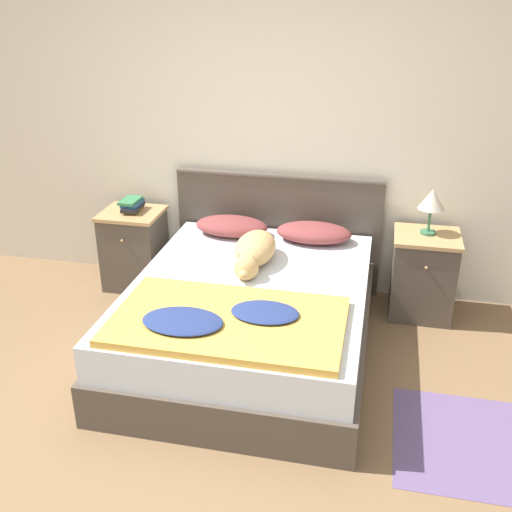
# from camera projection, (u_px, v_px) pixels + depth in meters

# --- Properties ---
(ground_plane) EXTENTS (16.00, 16.00, 0.00)m
(ground_plane) POSITION_uv_depth(u_px,v_px,m) (198.00, 460.00, 3.11)
(ground_plane) COLOR brown
(wall_back) EXTENTS (9.00, 0.06, 2.55)m
(wall_back) POSITION_uv_depth(u_px,v_px,m) (277.00, 128.00, 4.48)
(wall_back) COLOR beige
(wall_back) RESTS_ON ground_plane
(bed) EXTENTS (1.53, 1.95, 0.51)m
(bed) POSITION_uv_depth(u_px,v_px,m) (250.00, 318.00, 3.94)
(bed) COLOR #4C4238
(bed) RESTS_ON ground_plane
(headboard) EXTENTS (1.61, 0.06, 0.95)m
(headboard) POSITION_uv_depth(u_px,v_px,m) (278.00, 229.00, 4.73)
(headboard) COLOR #4C4238
(headboard) RESTS_ON ground_plane
(nightstand_left) EXTENTS (0.46, 0.43, 0.63)m
(nightstand_left) POSITION_uv_depth(u_px,v_px,m) (135.00, 249.00, 4.82)
(nightstand_left) COLOR #4C4238
(nightstand_left) RESTS_ON ground_plane
(nightstand_right) EXTENTS (0.46, 0.43, 0.63)m
(nightstand_right) POSITION_uv_depth(u_px,v_px,m) (423.00, 275.00, 4.38)
(nightstand_right) COLOR #4C4238
(nightstand_right) RESTS_ON ground_plane
(pillow_left) EXTENTS (0.56, 0.32, 0.14)m
(pillow_left) POSITION_uv_depth(u_px,v_px,m) (232.00, 226.00, 4.55)
(pillow_left) COLOR brown
(pillow_left) RESTS_ON bed
(pillow_right) EXTENTS (0.56, 0.32, 0.14)m
(pillow_right) POSITION_uv_depth(u_px,v_px,m) (314.00, 233.00, 4.42)
(pillow_right) COLOR brown
(pillow_right) RESTS_ON bed
(quilt) EXTENTS (1.30, 0.78, 0.08)m
(quilt) POSITION_uv_depth(u_px,v_px,m) (226.00, 320.00, 3.34)
(quilt) COLOR gold
(quilt) RESTS_ON bed
(dog) EXTENTS (0.27, 0.71, 0.20)m
(dog) POSITION_uv_depth(u_px,v_px,m) (254.00, 251.00, 4.06)
(dog) COLOR tan
(dog) RESTS_ON bed
(book_stack) EXTENTS (0.17, 0.24, 0.10)m
(book_stack) POSITION_uv_depth(u_px,v_px,m) (132.00, 205.00, 4.69)
(book_stack) COLOR gold
(book_stack) RESTS_ON nightstand_left
(table_lamp) EXTENTS (0.18, 0.18, 0.33)m
(table_lamp) POSITION_uv_depth(u_px,v_px,m) (432.00, 201.00, 4.17)
(table_lamp) COLOR #336B4C
(table_lamp) RESTS_ON nightstand_right
(rug) EXTENTS (1.15, 0.82, 0.00)m
(rug) POSITION_uv_depth(u_px,v_px,m) (503.00, 448.00, 3.19)
(rug) COLOR #604C75
(rug) RESTS_ON ground_plane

